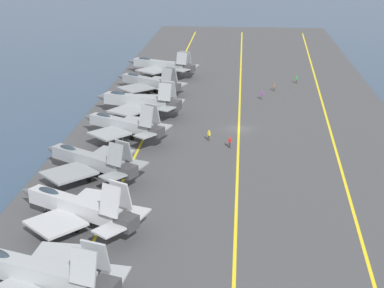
{
  "coord_description": "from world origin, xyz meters",
  "views": [
    {
      "loc": [
        -91.85,
        -0.1,
        31.12
      ],
      "look_at": [
        -14.77,
        6.47,
        2.9
      ],
      "focal_mm": 55.0,
      "sensor_mm": 36.0,
      "label": 1
    }
  ],
  "objects_px": {
    "crew_brown_vest": "(274,87)",
    "crew_purple_vest": "(262,95)",
    "parked_jet_third": "(90,160)",
    "parked_jet_sixth": "(148,82)",
    "crew_yellow_vest": "(209,135)",
    "parked_jet_nearest": "(35,272)",
    "parked_jet_fifth": "(138,101)",
    "parked_jet_second": "(77,207)",
    "parked_jet_seventh": "(161,65)",
    "crew_green_vest": "(297,79)",
    "crew_red_vest": "(230,142)",
    "parked_jet_fourth": "(123,124)"
  },
  "relations": [
    {
      "from": "crew_brown_vest",
      "to": "crew_purple_vest",
      "type": "bearing_deg",
      "value": 157.74
    },
    {
      "from": "parked_jet_fifth",
      "to": "parked_jet_sixth",
      "type": "relative_size",
      "value": 1.06
    },
    {
      "from": "crew_yellow_vest",
      "to": "crew_purple_vest",
      "type": "bearing_deg",
      "value": -19.79
    },
    {
      "from": "parked_jet_seventh",
      "to": "crew_purple_vest",
      "type": "relative_size",
      "value": 9.86
    },
    {
      "from": "parked_jet_seventh",
      "to": "crew_green_vest",
      "type": "height_order",
      "value": "parked_jet_seventh"
    },
    {
      "from": "parked_jet_second",
      "to": "crew_brown_vest",
      "type": "xyz_separation_m",
      "value": [
        60.09,
        -24.19,
        -1.46
      ]
    },
    {
      "from": "parked_jet_seventh",
      "to": "crew_brown_vest",
      "type": "height_order",
      "value": "parked_jet_seventh"
    },
    {
      "from": "crew_yellow_vest",
      "to": "parked_jet_third",
      "type": "bearing_deg",
      "value": 136.95
    },
    {
      "from": "parked_jet_fifth",
      "to": "parked_jet_seventh",
      "type": "xyz_separation_m",
      "value": [
        29.93,
        0.04,
        -0.1
      ]
    },
    {
      "from": "parked_jet_nearest",
      "to": "crew_brown_vest",
      "type": "distance_m",
      "value": 77.29
    },
    {
      "from": "crew_red_vest",
      "to": "crew_purple_vest",
      "type": "xyz_separation_m",
      "value": [
        27.28,
        -5.5,
        -0.01
      ]
    },
    {
      "from": "parked_jet_fourth",
      "to": "crew_purple_vest",
      "type": "xyz_separation_m",
      "value": [
        25.6,
        -21.91,
        -1.73
      ]
    },
    {
      "from": "parked_jet_nearest",
      "to": "parked_jet_fifth",
      "type": "distance_m",
      "value": 54.75
    },
    {
      "from": "parked_jet_second",
      "to": "parked_jet_sixth",
      "type": "height_order",
      "value": "parked_jet_second"
    },
    {
      "from": "parked_jet_second",
      "to": "crew_purple_vest",
      "type": "height_order",
      "value": "parked_jet_second"
    },
    {
      "from": "parked_jet_seventh",
      "to": "parked_jet_fourth",
      "type": "bearing_deg",
      "value": -179.92
    },
    {
      "from": "parked_jet_third",
      "to": "crew_purple_vest",
      "type": "distance_m",
      "value": 46.53
    },
    {
      "from": "parked_jet_sixth",
      "to": "crew_yellow_vest",
      "type": "xyz_separation_m",
      "value": [
        -27.5,
        -13.69,
        -1.27
      ]
    },
    {
      "from": "parked_jet_second",
      "to": "parked_jet_fourth",
      "type": "height_order",
      "value": "parked_jet_fourth"
    },
    {
      "from": "parked_jet_fourth",
      "to": "crew_green_vest",
      "type": "xyz_separation_m",
      "value": [
        38.97,
        -29.61,
        -1.74
      ]
    },
    {
      "from": "parked_jet_fifth",
      "to": "parked_jet_second",
      "type": "bearing_deg",
      "value": -179.43
    },
    {
      "from": "parked_jet_fourth",
      "to": "parked_jet_sixth",
      "type": "distance_m",
      "value": 28.69
    },
    {
      "from": "crew_brown_vest",
      "to": "crew_purple_vest",
      "type": "height_order",
      "value": "crew_purple_vest"
    },
    {
      "from": "parked_jet_fifth",
      "to": "crew_yellow_vest",
      "type": "xyz_separation_m",
      "value": [
        -12.36,
        -13.14,
        -1.61
      ]
    },
    {
      "from": "parked_jet_third",
      "to": "parked_jet_sixth",
      "type": "relative_size",
      "value": 0.99
    },
    {
      "from": "parked_jet_fourth",
      "to": "crew_red_vest",
      "type": "relative_size",
      "value": 8.6
    },
    {
      "from": "crew_yellow_vest",
      "to": "parked_jet_nearest",
      "type": "bearing_deg",
      "value": 163.1
    },
    {
      "from": "parked_jet_sixth",
      "to": "parked_jet_second",
      "type": "bearing_deg",
      "value": -179.03
    },
    {
      "from": "parked_jet_nearest",
      "to": "parked_jet_second",
      "type": "distance_m",
      "value": 13.25
    },
    {
      "from": "parked_jet_nearest",
      "to": "parked_jet_fourth",
      "type": "distance_m",
      "value": 41.21
    },
    {
      "from": "crew_red_vest",
      "to": "parked_jet_nearest",
      "type": "bearing_deg",
      "value": 157.76
    },
    {
      "from": "crew_purple_vest",
      "to": "crew_yellow_vest",
      "type": "height_order",
      "value": "crew_yellow_vest"
    },
    {
      "from": "parked_jet_nearest",
      "to": "crew_purple_vest",
      "type": "distance_m",
      "value": 70.25
    },
    {
      "from": "parked_jet_nearest",
      "to": "crew_green_vest",
      "type": "relative_size",
      "value": 9.93
    },
    {
      "from": "parked_jet_fifth",
      "to": "crew_red_vest",
      "type": "bearing_deg",
      "value": -132.82
    },
    {
      "from": "parked_jet_third",
      "to": "crew_green_vest",
      "type": "bearing_deg",
      "value": -30.22
    },
    {
      "from": "parked_jet_third",
      "to": "crew_brown_vest",
      "type": "height_order",
      "value": "parked_jet_third"
    },
    {
      "from": "parked_jet_seventh",
      "to": "crew_yellow_vest",
      "type": "relative_size",
      "value": 9.82
    },
    {
      "from": "parked_jet_nearest",
      "to": "parked_jet_third",
      "type": "height_order",
      "value": "parked_jet_nearest"
    },
    {
      "from": "parked_jet_sixth",
      "to": "crew_red_vest",
      "type": "bearing_deg",
      "value": -150.79
    },
    {
      "from": "parked_jet_fourth",
      "to": "parked_jet_sixth",
      "type": "xyz_separation_m",
      "value": [
        28.68,
        0.56,
        -0.45
      ]
    },
    {
      "from": "parked_jet_seventh",
      "to": "crew_green_vest",
      "type": "xyz_separation_m",
      "value": [
        -4.49,
        -29.67,
        -1.53
      ]
    },
    {
      "from": "parked_jet_second",
      "to": "crew_purple_vest",
      "type": "xyz_separation_m",
      "value": [
        53.56,
        -21.51,
        -1.45
      ]
    },
    {
      "from": "parked_jet_sixth",
      "to": "crew_purple_vest",
      "type": "distance_m",
      "value": 22.72
    },
    {
      "from": "crew_red_vest",
      "to": "parked_jet_fifth",
      "type": "bearing_deg",
      "value": 47.18
    },
    {
      "from": "parked_jet_fourth",
      "to": "crew_yellow_vest",
      "type": "xyz_separation_m",
      "value": [
        1.18,
        -13.12,
        -1.72
      ]
    },
    {
      "from": "parked_jet_fifth",
      "to": "crew_purple_vest",
      "type": "distance_m",
      "value": 25.08
    },
    {
      "from": "parked_jet_nearest",
      "to": "crew_red_vest",
      "type": "bearing_deg",
      "value": -22.24
    },
    {
      "from": "parked_jet_third",
      "to": "parked_jet_fifth",
      "type": "bearing_deg",
      "value": -3.16
    },
    {
      "from": "parked_jet_second",
      "to": "parked_jet_seventh",
      "type": "bearing_deg",
      "value": 0.37
    }
  ]
}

